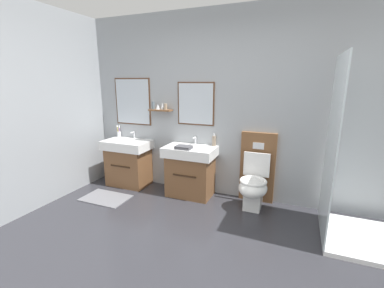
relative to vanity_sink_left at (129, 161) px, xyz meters
name	(u,v)px	position (x,y,z in m)	size (l,w,h in m)	color
wall_back	(227,106)	(1.56, 0.27, 0.93)	(4.67, 0.27, 2.66)	#999EA3
bath_mat	(106,198)	(0.00, -0.60, -0.39)	(0.68, 0.44, 0.01)	slate
vanity_sink_left	(129,161)	(0.00, 0.00, 0.00)	(0.74, 0.50, 0.75)	brown
tap_on_left_sink	(134,134)	(0.00, 0.19, 0.42)	(0.03, 0.13, 0.11)	silver
vanity_sink_right	(190,170)	(1.10, 0.00, 0.00)	(0.74, 0.50, 0.75)	brown
tap_on_right_sink	(195,139)	(1.10, 0.19, 0.42)	(0.03, 0.13, 0.11)	silver
toilet	(255,180)	(2.05, 0.01, -0.02)	(0.48, 0.62, 1.00)	brown
toothbrush_cup	(119,134)	(-0.29, 0.17, 0.41)	(0.07, 0.07, 0.20)	silver
soap_dispenser	(214,141)	(1.41, 0.18, 0.43)	(0.06, 0.06, 0.18)	gray
folded_hand_towel	(184,147)	(1.06, -0.15, 0.38)	(0.22, 0.16, 0.04)	#47474C
shower_tray	(355,205)	(3.16, -0.39, 0.01)	(0.96, 0.87, 1.95)	white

